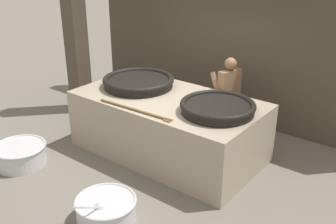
# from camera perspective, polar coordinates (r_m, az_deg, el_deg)

# --- Properties ---
(ground_plane) EXTENTS (60.00, 60.00, 0.00)m
(ground_plane) POSITION_cam_1_polar(r_m,az_deg,el_deg) (7.14, -0.00, -5.80)
(ground_plane) COLOR slate
(back_wall) EXTENTS (6.80, 0.24, 3.49)m
(back_wall) POSITION_cam_1_polar(r_m,az_deg,el_deg) (8.20, 9.29, 10.86)
(back_wall) COLOR #4C4233
(back_wall) RESTS_ON ground_plane
(support_pillar) EXTENTS (0.37, 0.37, 3.49)m
(support_pillar) POSITION_cam_1_polar(r_m,az_deg,el_deg) (8.68, -13.30, 11.24)
(support_pillar) COLOR #4C4233
(support_pillar) RESTS_ON ground_plane
(hearth_platform) EXTENTS (3.24, 1.73, 1.05)m
(hearth_platform) POSITION_cam_1_polar(r_m,az_deg,el_deg) (6.90, -0.00, -2.00)
(hearth_platform) COLOR tan
(hearth_platform) RESTS_ON ground_plane
(giant_wok_near) EXTENTS (1.30, 1.30, 0.19)m
(giant_wok_near) POSITION_cam_1_polar(r_m,az_deg,el_deg) (7.22, -4.31, 4.44)
(giant_wok_near) COLOR black
(giant_wok_near) RESTS_ON hearth_platform
(giant_wok_far) EXTENTS (1.18, 1.18, 0.18)m
(giant_wok_far) POSITION_cam_1_polar(r_m,az_deg,el_deg) (6.13, 7.22, 0.74)
(giant_wok_far) COLOR black
(giant_wok_far) RESTS_ON hearth_platform
(stirring_paddle) EXTENTS (1.43, 0.13, 0.04)m
(stirring_paddle) POSITION_cam_1_polar(r_m,az_deg,el_deg) (6.16, -4.49, 0.22)
(stirring_paddle) COLOR brown
(stirring_paddle) RESTS_ON hearth_platform
(cook) EXTENTS (0.45, 0.63, 1.59)m
(cook) POSITION_cam_1_polar(r_m,az_deg,el_deg) (7.40, 8.74, 2.35)
(cook) COLOR #8C6647
(cook) RESTS_ON ground_plane
(prep_bowl_vegetables) EXTENTS (0.84, 1.07, 0.68)m
(prep_bowl_vegetables) POSITION_cam_1_polar(r_m,az_deg,el_deg) (5.51, -8.99, -13.72)
(prep_bowl_vegetables) COLOR silver
(prep_bowl_vegetables) RESTS_ON ground_plane
(prep_bowl_meat) EXTENTS (0.88, 0.88, 0.35)m
(prep_bowl_meat) POSITION_cam_1_polar(r_m,az_deg,el_deg) (7.14, -20.64, -5.70)
(prep_bowl_meat) COLOR silver
(prep_bowl_meat) RESTS_ON ground_plane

